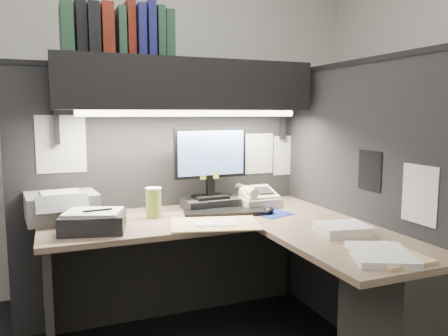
{
  "coord_description": "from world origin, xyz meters",
  "views": [
    {
      "loc": [
        -0.66,
        -1.84,
        1.33
      ],
      "look_at": [
        0.28,
        0.51,
        1.01
      ],
      "focal_mm": 35.0,
      "sensor_mm": 36.0,
      "label": 1
    }
  ],
  "objects_px": {
    "desk": "(288,290)",
    "printer": "(62,206)",
    "telephone": "(257,198)",
    "monitor": "(211,177)",
    "keyboard": "(226,212)",
    "overhead_shelf": "(186,85)",
    "coffee_cup": "(154,204)",
    "notebook_stack": "(94,222)"
  },
  "relations": [
    {
      "from": "monitor",
      "to": "notebook_stack",
      "type": "relative_size",
      "value": 1.64
    },
    {
      "from": "overhead_shelf",
      "to": "notebook_stack",
      "type": "relative_size",
      "value": 4.96
    },
    {
      "from": "monitor",
      "to": "keyboard",
      "type": "distance_m",
      "value": 0.26
    },
    {
      "from": "coffee_cup",
      "to": "overhead_shelf",
      "type": "bearing_deg",
      "value": 30.11
    },
    {
      "from": "printer",
      "to": "coffee_cup",
      "type": "bearing_deg",
      "value": -22.95
    },
    {
      "from": "keyboard",
      "to": "coffee_cup",
      "type": "bearing_deg",
      "value": -177.42
    },
    {
      "from": "overhead_shelf",
      "to": "telephone",
      "type": "height_order",
      "value": "overhead_shelf"
    },
    {
      "from": "coffee_cup",
      "to": "notebook_stack",
      "type": "xyz_separation_m",
      "value": [
        -0.35,
        -0.18,
        -0.04
      ]
    },
    {
      "from": "telephone",
      "to": "coffee_cup",
      "type": "height_order",
      "value": "coffee_cup"
    },
    {
      "from": "desk",
      "to": "printer",
      "type": "height_order",
      "value": "printer"
    },
    {
      "from": "overhead_shelf",
      "to": "keyboard",
      "type": "bearing_deg",
      "value": -51.74
    },
    {
      "from": "monitor",
      "to": "overhead_shelf",
      "type": "bearing_deg",
      "value": 161.23
    },
    {
      "from": "overhead_shelf",
      "to": "notebook_stack",
      "type": "distance_m",
      "value": 0.99
    },
    {
      "from": "printer",
      "to": "notebook_stack",
      "type": "distance_m",
      "value": 0.36
    },
    {
      "from": "telephone",
      "to": "monitor",
      "type": "bearing_deg",
      "value": 172.25
    },
    {
      "from": "printer",
      "to": "notebook_stack",
      "type": "relative_size",
      "value": 1.21
    },
    {
      "from": "desk",
      "to": "coffee_cup",
      "type": "bearing_deg",
      "value": 131.84
    },
    {
      "from": "desk",
      "to": "overhead_shelf",
      "type": "xyz_separation_m",
      "value": [
        -0.3,
        0.75,
        1.06
      ]
    },
    {
      "from": "telephone",
      "to": "printer",
      "type": "relative_size",
      "value": 0.68
    },
    {
      "from": "monitor",
      "to": "coffee_cup",
      "type": "bearing_deg",
      "value": -167.8
    },
    {
      "from": "overhead_shelf",
      "to": "coffee_cup",
      "type": "height_order",
      "value": "overhead_shelf"
    },
    {
      "from": "overhead_shelf",
      "to": "telephone",
      "type": "distance_m",
      "value": 0.85
    },
    {
      "from": "overhead_shelf",
      "to": "printer",
      "type": "xyz_separation_m",
      "value": [
        -0.74,
        0.01,
        -0.69
      ]
    },
    {
      "from": "desk",
      "to": "overhead_shelf",
      "type": "bearing_deg",
      "value": 111.79
    },
    {
      "from": "monitor",
      "to": "keyboard",
      "type": "bearing_deg",
      "value": -82.48
    },
    {
      "from": "overhead_shelf",
      "to": "monitor",
      "type": "distance_m",
      "value": 0.59
    },
    {
      "from": "monitor",
      "to": "printer",
      "type": "distance_m",
      "value": 0.89
    },
    {
      "from": "coffee_cup",
      "to": "printer",
      "type": "distance_m",
      "value": 0.52
    },
    {
      "from": "desk",
      "to": "monitor",
      "type": "bearing_deg",
      "value": 102.59
    },
    {
      "from": "monitor",
      "to": "coffee_cup",
      "type": "xyz_separation_m",
      "value": [
        -0.39,
        -0.1,
        -0.12
      ]
    },
    {
      "from": "overhead_shelf",
      "to": "coffee_cup",
      "type": "bearing_deg",
      "value": -149.89
    },
    {
      "from": "coffee_cup",
      "to": "printer",
      "type": "bearing_deg",
      "value": 162.95
    },
    {
      "from": "coffee_cup",
      "to": "notebook_stack",
      "type": "relative_size",
      "value": 0.53
    },
    {
      "from": "keyboard",
      "to": "monitor",
      "type": "bearing_deg",
      "value": 112.84
    },
    {
      "from": "telephone",
      "to": "notebook_stack",
      "type": "distance_m",
      "value": 1.07
    },
    {
      "from": "overhead_shelf",
      "to": "coffee_cup",
      "type": "relative_size",
      "value": 9.41
    },
    {
      "from": "overhead_shelf",
      "to": "monitor",
      "type": "height_order",
      "value": "overhead_shelf"
    },
    {
      "from": "telephone",
      "to": "desk",
      "type": "bearing_deg",
      "value": -103.2
    },
    {
      "from": "telephone",
      "to": "printer",
      "type": "height_order",
      "value": "printer"
    },
    {
      "from": "monitor",
      "to": "printer",
      "type": "relative_size",
      "value": 1.35
    },
    {
      "from": "desk",
      "to": "monitor",
      "type": "distance_m",
      "value": 0.88
    },
    {
      "from": "monitor",
      "to": "notebook_stack",
      "type": "bearing_deg",
      "value": -161.89
    }
  ]
}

